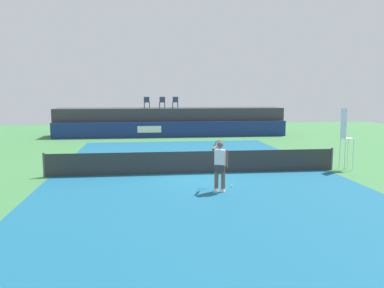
{
  "coord_description": "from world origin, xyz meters",
  "views": [
    {
      "loc": [
        -2.09,
        -16.43,
        3.46
      ],
      "look_at": [
        0.15,
        2.0,
        1.0
      ],
      "focal_mm": 36.76,
      "sensor_mm": 36.0,
      "label": 1
    }
  ],
  "objects_px": {
    "spectator_chair_left": "(162,102)",
    "spectator_chair_center": "(175,102)",
    "net_post_far": "(332,159)",
    "spectator_chair_far_left": "(147,102)",
    "tennis_player": "(220,164)",
    "umpire_chair": "(345,134)",
    "net_post_near": "(44,165)",
    "tennis_ball": "(231,186)"
  },
  "relations": [
    {
      "from": "umpire_chair",
      "to": "net_post_near",
      "type": "bearing_deg",
      "value": 179.96
    },
    {
      "from": "spectator_chair_left",
      "to": "spectator_chair_center",
      "type": "distance_m",
      "value": 1.07
    },
    {
      "from": "spectator_chair_left",
      "to": "net_post_near",
      "type": "height_order",
      "value": "spectator_chair_left"
    },
    {
      "from": "net_post_near",
      "to": "tennis_player",
      "type": "height_order",
      "value": "tennis_player"
    },
    {
      "from": "tennis_player",
      "to": "tennis_ball",
      "type": "bearing_deg",
      "value": 45.96
    },
    {
      "from": "spectator_chair_far_left",
      "to": "tennis_player",
      "type": "distance_m",
      "value": 18.5
    },
    {
      "from": "spectator_chair_far_left",
      "to": "umpire_chair",
      "type": "xyz_separation_m",
      "value": [
        8.66,
        -15.08,
        -1.11
      ]
    },
    {
      "from": "spectator_chair_center",
      "to": "net_post_far",
      "type": "xyz_separation_m",
      "value": [
        5.8,
        -15.2,
        -2.19
      ]
    },
    {
      "from": "spectator_chair_center",
      "to": "net_post_far",
      "type": "height_order",
      "value": "spectator_chair_center"
    },
    {
      "from": "spectator_chair_left",
      "to": "umpire_chair",
      "type": "height_order",
      "value": "spectator_chair_left"
    },
    {
      "from": "spectator_chair_left",
      "to": "tennis_player",
      "type": "distance_m",
      "value": 18.34
    },
    {
      "from": "net_post_far",
      "to": "net_post_near",
      "type": "bearing_deg",
      "value": 180.0
    },
    {
      "from": "spectator_chair_far_left",
      "to": "spectator_chair_left",
      "type": "xyz_separation_m",
      "value": [
        1.22,
        -0.04,
        0.0
      ]
    },
    {
      "from": "umpire_chair",
      "to": "spectator_chair_center",
      "type": "bearing_deg",
      "value": 112.76
    },
    {
      "from": "tennis_player",
      "to": "spectator_chair_left",
      "type": "bearing_deg",
      "value": 93.66
    },
    {
      "from": "net_post_far",
      "to": "tennis_ball",
      "type": "relative_size",
      "value": 14.71
    },
    {
      "from": "net_post_near",
      "to": "tennis_ball",
      "type": "bearing_deg",
      "value": -19.87
    },
    {
      "from": "tennis_player",
      "to": "umpire_chair",
      "type": "bearing_deg",
      "value": 26.86
    },
    {
      "from": "umpire_chair",
      "to": "tennis_ball",
      "type": "height_order",
      "value": "umpire_chair"
    },
    {
      "from": "umpire_chair",
      "to": "tennis_player",
      "type": "height_order",
      "value": "umpire_chair"
    },
    {
      "from": "net_post_near",
      "to": "net_post_far",
      "type": "distance_m",
      "value": 12.4
    },
    {
      "from": "spectator_chair_left",
      "to": "tennis_player",
      "type": "xyz_separation_m",
      "value": [
        1.17,
        -18.22,
        -1.73
      ]
    },
    {
      "from": "tennis_ball",
      "to": "tennis_player",
      "type": "bearing_deg",
      "value": -134.04
    },
    {
      "from": "spectator_chair_center",
      "to": "tennis_player",
      "type": "height_order",
      "value": "spectator_chair_center"
    },
    {
      "from": "spectator_chair_far_left",
      "to": "spectator_chair_left",
      "type": "distance_m",
      "value": 1.22
    },
    {
      "from": "spectator_chair_far_left",
      "to": "spectator_chair_left",
      "type": "bearing_deg",
      "value": -2.05
    },
    {
      "from": "umpire_chair",
      "to": "net_post_far",
      "type": "relative_size",
      "value": 2.76
    },
    {
      "from": "spectator_chair_center",
      "to": "tennis_ball",
      "type": "relative_size",
      "value": 13.06
    },
    {
      "from": "spectator_chair_left",
      "to": "spectator_chair_center",
      "type": "bearing_deg",
      "value": 9.01
    },
    {
      "from": "spectator_chair_center",
      "to": "tennis_player",
      "type": "xyz_separation_m",
      "value": [
        0.11,
        -18.38,
        -1.73
      ]
    },
    {
      "from": "net_post_near",
      "to": "tennis_player",
      "type": "xyz_separation_m",
      "value": [
        6.7,
        -3.19,
        0.46
      ]
    },
    {
      "from": "net_post_far",
      "to": "spectator_chair_far_left",
      "type": "bearing_deg",
      "value": 118.2
    },
    {
      "from": "net_post_near",
      "to": "tennis_player",
      "type": "distance_m",
      "value": 7.43
    },
    {
      "from": "spectator_chair_left",
      "to": "net_post_near",
      "type": "distance_m",
      "value": 16.17
    },
    {
      "from": "net_post_near",
      "to": "tennis_ball",
      "type": "relative_size",
      "value": 14.71
    },
    {
      "from": "spectator_chair_left",
      "to": "net_post_near",
      "type": "relative_size",
      "value": 0.89
    },
    {
      "from": "tennis_ball",
      "to": "spectator_chair_center",
      "type": "bearing_deg",
      "value": 92.1
    },
    {
      "from": "umpire_chair",
      "to": "tennis_player",
      "type": "relative_size",
      "value": 1.56
    },
    {
      "from": "spectator_chair_left",
      "to": "net_post_far",
      "type": "relative_size",
      "value": 0.89
    },
    {
      "from": "spectator_chair_far_left",
      "to": "tennis_player",
      "type": "xyz_separation_m",
      "value": [
        2.38,
        -18.26,
        -1.73
      ]
    },
    {
      "from": "spectator_chair_left",
      "to": "net_post_near",
      "type": "xyz_separation_m",
      "value": [
        -5.54,
        -15.03,
        -2.19
      ]
    },
    {
      "from": "net_post_far",
      "to": "spectator_chair_center",
      "type": "bearing_deg",
      "value": 110.9
    }
  ]
}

